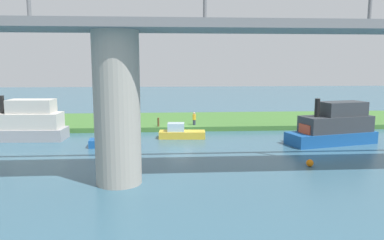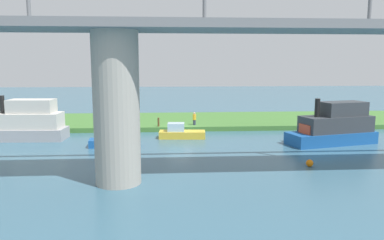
% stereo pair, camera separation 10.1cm
% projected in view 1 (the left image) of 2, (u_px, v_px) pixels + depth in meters
% --- Properties ---
extents(ground_plane, '(160.00, 160.00, 0.00)m').
position_uv_depth(ground_plane, '(180.00, 132.00, 38.95)').
color(ground_plane, '#386075').
extents(grassy_bank, '(80.00, 12.00, 0.50)m').
position_uv_depth(grassy_bank, '(178.00, 121.00, 44.83)').
color(grassy_bank, '#427533').
rests_on(grassy_bank, ground).
extents(bridge_pylon, '(2.68, 2.68, 8.94)m').
position_uv_depth(bridge_pylon, '(117.00, 109.00, 21.50)').
color(bridge_pylon, '#9E998E').
rests_on(bridge_pylon, ground).
extents(bridge_span, '(74.56, 4.30, 3.25)m').
position_uv_depth(bridge_span, '(115.00, 21.00, 20.78)').
color(bridge_span, slate).
rests_on(bridge_span, bridge_pylon).
extents(person_on_bank, '(0.40, 0.40, 1.39)m').
position_uv_depth(person_on_bank, '(194.00, 119.00, 40.22)').
color(person_on_bank, '#2D334C').
rests_on(person_on_bank, grassy_bank).
extents(mooring_post, '(0.20, 0.20, 0.92)m').
position_uv_depth(mooring_post, '(158.00, 122.00, 39.28)').
color(mooring_post, brown).
rests_on(mooring_post, grassy_bank).
extents(skiff_small, '(8.41, 4.50, 4.09)m').
position_uv_depth(skiff_small, '(334.00, 127.00, 33.05)').
color(skiff_small, '#195199').
rests_on(skiff_small, ground).
extents(motorboat_red, '(4.49, 1.86, 1.46)m').
position_uv_depth(motorboat_red, '(181.00, 133.00, 35.60)').
color(motorboat_red, gold).
rests_on(motorboat_red, ground).
extents(motorboat_white, '(4.32, 1.84, 1.40)m').
position_uv_depth(motorboat_white, '(113.00, 141.00, 32.03)').
color(motorboat_white, '#195199').
rests_on(motorboat_white, ground).
extents(houseboat_blue, '(8.26, 3.09, 4.16)m').
position_uv_depth(houseboat_blue, '(24.00, 123.00, 34.69)').
color(houseboat_blue, '#99999E').
rests_on(houseboat_blue, ground).
extents(marker_buoy, '(0.50, 0.50, 0.50)m').
position_uv_depth(marker_buoy, '(310.00, 163.00, 25.71)').
color(marker_buoy, orange).
rests_on(marker_buoy, ground).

